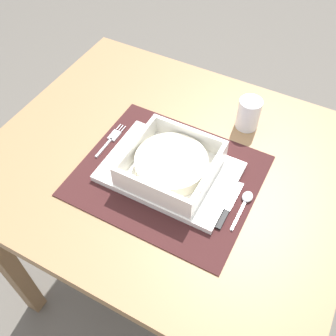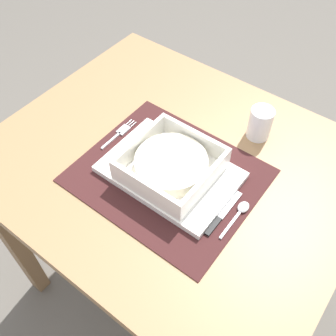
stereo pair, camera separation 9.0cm
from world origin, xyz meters
TOP-DOWN VIEW (x-y plane):
  - ground_plane at (0.00, 0.00)m, footprint 6.00×6.00m
  - dining_table at (0.00, 0.00)m, footprint 0.90×0.74m
  - placemat at (0.02, -0.05)m, footprint 0.42×0.35m
  - serving_plate at (0.02, -0.04)m, footprint 0.31×0.21m
  - porridge_bowl at (0.03, -0.05)m, footprint 0.20×0.20m
  - fork at (-0.16, -0.01)m, footprint 0.02×0.13m
  - spoon at (0.21, -0.03)m, footprint 0.02×0.11m
  - butter_knife at (0.18, -0.07)m, footprint 0.01×0.14m
  - drinking_glass at (0.13, 0.20)m, footprint 0.06×0.06m

SIDE VIEW (x-z plane):
  - ground_plane at x=0.00m, z-range 0.00..0.00m
  - dining_table at x=0.00m, z-range 0.26..1.00m
  - placemat at x=0.02m, z-range 0.74..0.74m
  - fork at x=-0.16m, z-range 0.74..0.75m
  - butter_knife at x=0.18m, z-range 0.74..0.75m
  - spoon at x=0.21m, z-range 0.74..0.75m
  - serving_plate at x=0.02m, z-range 0.74..0.76m
  - drinking_glass at x=0.13m, z-range 0.74..0.82m
  - porridge_bowl at x=0.03m, z-range 0.75..0.81m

